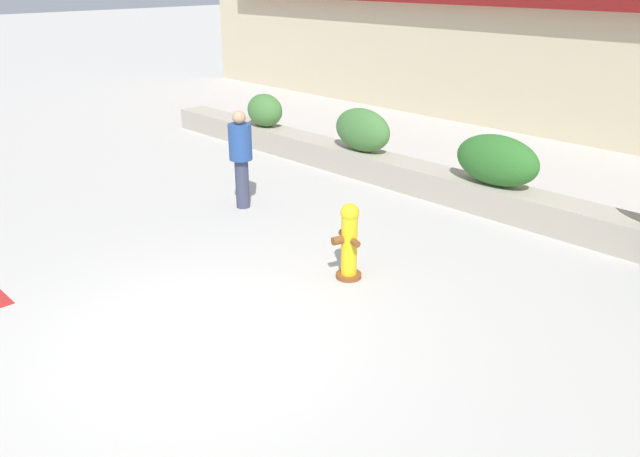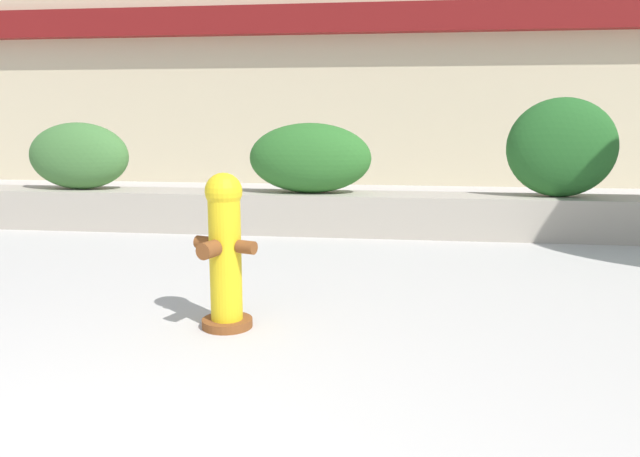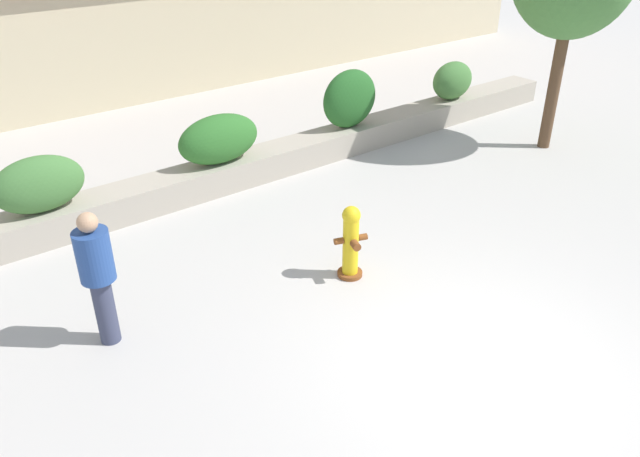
{
  "view_description": "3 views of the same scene",
  "coord_description": "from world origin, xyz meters",
  "px_view_note": "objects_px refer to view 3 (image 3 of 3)",
  "views": [
    {
      "loc": [
        5.27,
        -3.31,
        3.92
      ],
      "look_at": [
        -0.59,
        2.51,
        0.49
      ],
      "focal_mm": 35.0,
      "sensor_mm": 36.0,
      "label": 1
    },
    {
      "loc": [
        1.29,
        -1.67,
        1.46
      ],
      "look_at": [
        0.58,
        3.71,
        0.47
      ],
      "focal_mm": 35.0,
      "sensor_mm": 36.0,
      "label": 2
    },
    {
      "loc": [
        -4.75,
        -3.18,
        4.84
      ],
      "look_at": [
        -0.23,
        2.64,
        0.75
      ],
      "focal_mm": 35.0,
      "sensor_mm": 36.0,
      "label": 3
    }
  ],
  "objects_px": {
    "hedge_bush_1": "(39,184)",
    "hedge_bush_2": "(219,139)",
    "pedestrian": "(97,271)",
    "hedge_bush_3": "(350,99)",
    "fire_hydrant": "(351,241)",
    "hedge_bush_4": "(452,81)"
  },
  "relations": [
    {
      "from": "hedge_bush_1",
      "to": "hedge_bush_2",
      "type": "xyz_separation_m",
      "value": [
        3.05,
        0.0,
        -0.0
      ]
    },
    {
      "from": "hedge_bush_2",
      "to": "pedestrian",
      "type": "relative_size",
      "value": 0.88
    },
    {
      "from": "hedge_bush_1",
      "to": "hedge_bush_3",
      "type": "distance_m",
      "value": 6.04
    },
    {
      "from": "hedge_bush_2",
      "to": "pedestrian",
      "type": "height_order",
      "value": "pedestrian"
    },
    {
      "from": "hedge_bush_2",
      "to": "fire_hydrant",
      "type": "relative_size",
      "value": 1.41
    },
    {
      "from": "hedge_bush_4",
      "to": "hedge_bush_1",
      "type": "bearing_deg",
      "value": 180.0
    },
    {
      "from": "hedge_bush_1",
      "to": "hedge_bush_4",
      "type": "distance_m",
      "value": 9.09
    },
    {
      "from": "hedge_bush_2",
      "to": "fire_hydrant",
      "type": "xyz_separation_m",
      "value": [
        -0.05,
        -3.63,
        -0.38
      ]
    },
    {
      "from": "hedge_bush_3",
      "to": "fire_hydrant",
      "type": "distance_m",
      "value": 4.77
    },
    {
      "from": "hedge_bush_1",
      "to": "fire_hydrant",
      "type": "bearing_deg",
      "value": -50.47
    },
    {
      "from": "hedge_bush_2",
      "to": "hedge_bush_4",
      "type": "bearing_deg",
      "value": 0.0
    },
    {
      "from": "fire_hydrant",
      "to": "pedestrian",
      "type": "xyz_separation_m",
      "value": [
        -3.2,
        0.69,
        0.44
      ]
    },
    {
      "from": "hedge_bush_2",
      "to": "pedestrian",
      "type": "distance_m",
      "value": 4.38
    },
    {
      "from": "hedge_bush_4",
      "to": "hedge_bush_3",
      "type": "bearing_deg",
      "value": 180.0
    },
    {
      "from": "hedge_bush_4",
      "to": "hedge_bush_2",
      "type": "bearing_deg",
      "value": 180.0
    },
    {
      "from": "hedge_bush_3",
      "to": "hedge_bush_1",
      "type": "bearing_deg",
      "value": 180.0
    },
    {
      "from": "hedge_bush_3",
      "to": "pedestrian",
      "type": "height_order",
      "value": "pedestrian"
    },
    {
      "from": "hedge_bush_2",
      "to": "hedge_bush_4",
      "type": "xyz_separation_m",
      "value": [
        6.04,
        0.0,
        -0.01
      ]
    },
    {
      "from": "hedge_bush_2",
      "to": "hedge_bush_4",
      "type": "relative_size",
      "value": 1.42
    },
    {
      "from": "hedge_bush_4",
      "to": "pedestrian",
      "type": "bearing_deg",
      "value": -162.47
    },
    {
      "from": "hedge_bush_2",
      "to": "fire_hydrant",
      "type": "distance_m",
      "value": 3.65
    },
    {
      "from": "fire_hydrant",
      "to": "pedestrian",
      "type": "height_order",
      "value": "pedestrian"
    }
  ]
}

